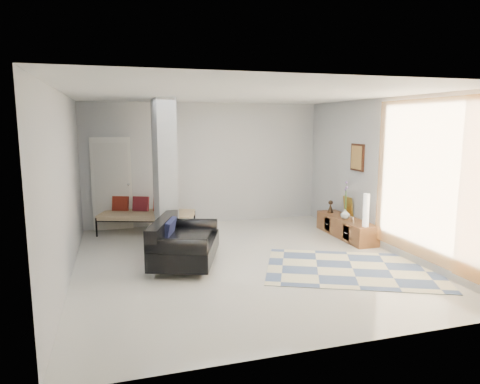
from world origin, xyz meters
name	(u,v)px	position (x,y,z in m)	size (l,w,h in m)	color
floor	(242,261)	(0.00, 0.00, 0.00)	(6.00, 6.00, 0.00)	beige
ceiling	(242,94)	(0.00, 0.00, 2.80)	(6.00, 6.00, 0.00)	white
wall_back	(205,164)	(0.00, 3.00, 1.40)	(6.00, 6.00, 0.00)	#B2B5B7
wall_front	(329,218)	(0.00, -3.00, 1.40)	(6.00, 6.00, 0.00)	#B2B5B7
wall_left	(65,187)	(-2.75, 0.00, 1.40)	(6.00, 6.00, 0.00)	#B2B5B7
wall_right	(385,175)	(2.75, 0.00, 1.40)	(6.00, 6.00, 0.00)	#B2B5B7
partition_column	(164,172)	(-1.10, 1.60, 1.40)	(0.35, 1.20, 2.80)	#A9AEB0
hallway_door	(112,184)	(-2.10, 2.96, 1.02)	(0.85, 0.06, 2.04)	silver
curtain	(425,180)	(2.67, -1.15, 1.45)	(2.55, 2.55, 0.00)	#F89D41
wall_art	(357,157)	(2.72, 0.90, 1.65)	(0.04, 0.45, 0.55)	#3E1D11
media_console	(346,227)	(2.52, 0.90, 0.20)	(0.45, 1.75, 0.80)	brown
loveseat	(182,243)	(-1.01, 0.17, 0.35)	(1.44, 1.85, 0.76)	silver
daybed	(146,214)	(-1.42, 2.48, 0.41)	(2.12, 1.43, 0.77)	black
area_rug	(353,269)	(1.60, -0.90, 0.01)	(2.74, 1.82, 0.01)	beige
cylinder_lamp	(366,210)	(2.50, 0.17, 0.71)	(0.12, 0.12, 0.63)	silver
bronze_figurine	(330,207)	(2.47, 1.49, 0.53)	(0.13, 0.13, 0.27)	black
vase	(345,214)	(2.47, 0.86, 0.50)	(0.19, 0.19, 0.20)	white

